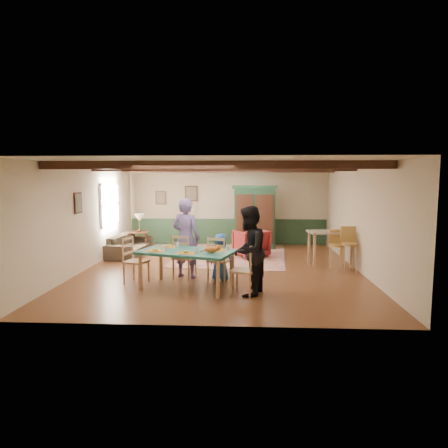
{
  "coord_description": "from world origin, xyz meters",
  "views": [
    {
      "loc": [
        0.61,
        -10.14,
        2.36
      ],
      "look_at": [
        0.06,
        0.28,
        1.15
      ],
      "focal_mm": 32.0,
      "sensor_mm": 36.0,
      "label": 1
    }
  ],
  "objects_px": {
    "dining_chair_far_right": "(219,259)",
    "sofa": "(130,245)",
    "cat": "(211,249)",
    "armoire": "(255,217)",
    "person_woman": "(249,251)",
    "dining_table": "(187,270)",
    "person_man": "(186,238)",
    "bar_stool_left": "(336,250)",
    "end_table": "(140,241)",
    "table_lamp": "(139,223)",
    "dining_chair_end_left": "(136,260)",
    "counter_table": "(330,249)",
    "person_child": "(221,257)",
    "bar_stool_right": "(349,249)",
    "dining_chair_far_left": "(185,256)",
    "armchair": "(251,243)",
    "dining_chair_end_right": "(243,269)"
  },
  "relations": [
    {
      "from": "dining_chair_far_right",
      "to": "sofa",
      "type": "distance_m",
      "value": 4.27
    },
    {
      "from": "cat",
      "to": "armoire",
      "type": "height_order",
      "value": "armoire"
    },
    {
      "from": "person_woman",
      "to": "sofa",
      "type": "distance_m",
      "value": 5.49
    },
    {
      "from": "dining_table",
      "to": "person_man",
      "type": "distance_m",
      "value": 1.11
    },
    {
      "from": "dining_chair_far_right",
      "to": "bar_stool_left",
      "type": "xyz_separation_m",
      "value": [
        2.93,
        1.33,
        -0.01
      ]
    },
    {
      "from": "end_table",
      "to": "table_lamp",
      "type": "xyz_separation_m",
      "value": [
        0.0,
        0.0,
        0.6
      ]
    },
    {
      "from": "dining_chair_end_left",
      "to": "counter_table",
      "type": "bearing_deg",
      "value": -49.68
    },
    {
      "from": "person_child",
      "to": "cat",
      "type": "height_order",
      "value": "person_child"
    },
    {
      "from": "dining_table",
      "to": "sofa",
      "type": "relative_size",
      "value": 0.92
    },
    {
      "from": "dining_table",
      "to": "bar_stool_right",
      "type": "relative_size",
      "value": 1.74
    },
    {
      "from": "dining_table",
      "to": "dining_chair_end_left",
      "type": "bearing_deg",
      "value": 162.88
    },
    {
      "from": "dining_chair_far_left",
      "to": "end_table",
      "type": "bearing_deg",
      "value": -43.03
    },
    {
      "from": "dining_chair_far_right",
      "to": "dining_chair_end_left",
      "type": "distance_m",
      "value": 1.87
    },
    {
      "from": "cat",
      "to": "dining_chair_end_left",
      "type": "bearing_deg",
      "value": 176.63
    },
    {
      "from": "dining_table",
      "to": "cat",
      "type": "relative_size",
      "value": 5.0
    },
    {
      "from": "sofa",
      "to": "counter_table",
      "type": "height_order",
      "value": "counter_table"
    },
    {
      "from": "dining_chair_far_right",
      "to": "counter_table",
      "type": "relative_size",
      "value": 0.91
    },
    {
      "from": "dining_chair_far_right",
      "to": "person_man",
      "type": "distance_m",
      "value": 0.98
    },
    {
      "from": "dining_table",
      "to": "table_lamp",
      "type": "relative_size",
      "value": 3.42
    },
    {
      "from": "dining_chair_far_left",
      "to": "cat",
      "type": "height_order",
      "value": "dining_chair_far_left"
    },
    {
      "from": "person_woman",
      "to": "armoire",
      "type": "relative_size",
      "value": 0.86
    },
    {
      "from": "dining_table",
      "to": "cat",
      "type": "distance_m",
      "value": 0.8
    },
    {
      "from": "armchair",
      "to": "sofa",
      "type": "height_order",
      "value": "armchair"
    },
    {
      "from": "dining_chair_end_left",
      "to": "dining_chair_far_right",
      "type": "bearing_deg",
      "value": -65.08
    },
    {
      "from": "cat",
      "to": "armoire",
      "type": "bearing_deg",
      "value": 96.39
    },
    {
      "from": "counter_table",
      "to": "end_table",
      "type": "bearing_deg",
      "value": 160.88
    },
    {
      "from": "counter_table",
      "to": "bar_stool_left",
      "type": "height_order",
      "value": "bar_stool_left"
    },
    {
      "from": "dining_chair_end_left",
      "to": "bar_stool_left",
      "type": "bearing_deg",
      "value": -54.57
    },
    {
      "from": "dining_chair_end_left",
      "to": "person_man",
      "type": "height_order",
      "value": "person_man"
    },
    {
      "from": "dining_chair_far_left",
      "to": "armoire",
      "type": "xyz_separation_m",
      "value": [
        1.75,
        4.2,
        0.53
      ]
    },
    {
      "from": "dining_chair_end_right",
      "to": "bar_stool_right",
      "type": "distance_m",
      "value": 3.44
    },
    {
      "from": "dining_chair_end_left",
      "to": "person_man",
      "type": "relative_size",
      "value": 0.55
    },
    {
      "from": "dining_chair_end_left",
      "to": "dining_chair_end_right",
      "type": "height_order",
      "value": "same"
    },
    {
      "from": "armchair",
      "to": "person_man",
      "type": "bearing_deg",
      "value": 32.03
    },
    {
      "from": "dining_table",
      "to": "sofa",
      "type": "distance_m",
      "value": 4.35
    },
    {
      "from": "person_child",
      "to": "bar_stool_right",
      "type": "bearing_deg",
      "value": -144.0
    },
    {
      "from": "cat",
      "to": "armchair",
      "type": "distance_m",
      "value": 3.99
    },
    {
      "from": "dining_chair_far_right",
      "to": "bar_stool_left",
      "type": "distance_m",
      "value": 3.21
    },
    {
      "from": "dining_chair_end_left",
      "to": "armchair",
      "type": "bearing_deg",
      "value": -22.0
    },
    {
      "from": "cat",
      "to": "table_lamp",
      "type": "bearing_deg",
      "value": 137.54
    },
    {
      "from": "dining_table",
      "to": "person_man",
      "type": "height_order",
      "value": "person_man"
    },
    {
      "from": "dining_chair_far_right",
      "to": "armoire",
      "type": "bearing_deg",
      "value": -84.4
    },
    {
      "from": "cat",
      "to": "bar_stool_left",
      "type": "xyz_separation_m",
      "value": [
        3.03,
        2.23,
        -0.41
      ]
    },
    {
      "from": "table_lamp",
      "to": "bar_stool_right",
      "type": "relative_size",
      "value": 0.51
    },
    {
      "from": "armchair",
      "to": "dining_table",
      "type": "bearing_deg",
      "value": 41.52
    },
    {
      "from": "cat",
      "to": "bar_stool_right",
      "type": "bearing_deg",
      "value": 49.15
    },
    {
      "from": "person_child",
      "to": "table_lamp",
      "type": "bearing_deg",
      "value": -34.83
    },
    {
      "from": "armchair",
      "to": "bar_stool_left",
      "type": "height_order",
      "value": "bar_stool_left"
    },
    {
      "from": "table_lamp",
      "to": "dining_table",
      "type": "bearing_deg",
      "value": -63.41
    },
    {
      "from": "dining_table",
      "to": "person_man",
      "type": "xyz_separation_m",
      "value": [
        -0.16,
        0.97,
        0.53
      ]
    }
  ]
}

